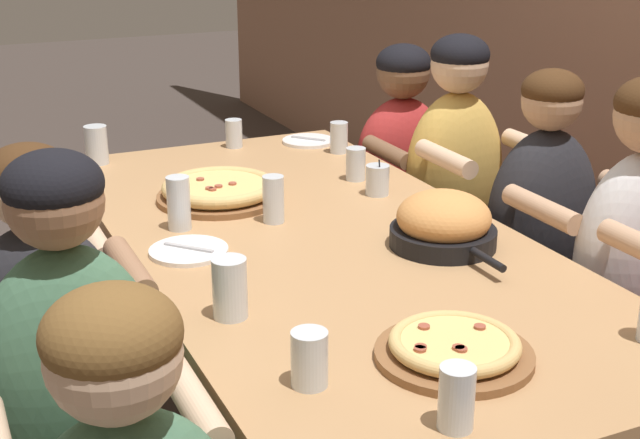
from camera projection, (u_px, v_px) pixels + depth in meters
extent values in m
cube|color=tan|center=(320.00, 244.00, 2.40)|extent=(2.11, 1.01, 0.04)
cube|color=#4C4C51|center=(92.00, 269.00, 3.20)|extent=(0.07, 0.07, 0.72)
cube|color=#4C4C51|center=(318.00, 232.00, 3.55)|extent=(0.07, 0.07, 0.72)
cylinder|color=brown|center=(220.00, 197.00, 2.68)|extent=(0.38, 0.38, 0.02)
torus|color=#DBB26B|center=(219.00, 187.00, 2.67)|extent=(0.34, 0.34, 0.04)
cylinder|color=#E5C675|center=(219.00, 189.00, 2.67)|extent=(0.29, 0.29, 0.03)
cylinder|color=#9E4C38|center=(200.00, 179.00, 2.70)|extent=(0.02, 0.02, 0.01)
cylinder|color=#9E4C38|center=(209.00, 188.00, 2.61)|extent=(0.02, 0.02, 0.01)
cylinder|color=#9E4C38|center=(232.00, 184.00, 2.66)|extent=(0.02, 0.02, 0.01)
cylinder|color=#9E4C38|center=(218.00, 186.00, 2.63)|extent=(0.02, 0.02, 0.01)
cylinder|color=#9E4C38|center=(212.00, 189.00, 2.60)|extent=(0.02, 0.02, 0.01)
cylinder|color=#9E4C38|center=(180.00, 185.00, 2.65)|extent=(0.02, 0.02, 0.01)
cylinder|color=brown|center=(454.00, 355.00, 1.76)|extent=(0.32, 0.32, 0.02)
torus|color=#DBB26B|center=(455.00, 343.00, 1.75)|extent=(0.26, 0.26, 0.03)
cylinder|color=#E5C675|center=(454.00, 345.00, 1.75)|extent=(0.22, 0.22, 0.02)
cylinder|color=#9E4C38|center=(424.00, 327.00, 1.79)|extent=(0.02, 0.02, 0.01)
cylinder|color=#9E4C38|center=(461.00, 349.00, 1.70)|extent=(0.02, 0.02, 0.01)
cylinder|color=#9E4C38|center=(458.00, 348.00, 1.71)|extent=(0.02, 0.02, 0.01)
cylinder|color=#9E4C38|center=(480.00, 327.00, 1.79)|extent=(0.02, 0.02, 0.01)
cylinder|color=#9E4C38|center=(421.00, 347.00, 1.71)|extent=(0.02, 0.02, 0.01)
cylinder|color=#9E4C38|center=(420.00, 349.00, 1.70)|extent=(0.02, 0.02, 0.01)
cylinder|color=black|center=(443.00, 237.00, 2.32)|extent=(0.28, 0.28, 0.05)
cylinder|color=black|center=(488.00, 260.00, 2.14)|extent=(0.13, 0.02, 0.02)
ellipsoid|color=#D68E4C|center=(444.00, 217.00, 2.30)|extent=(0.25, 0.25, 0.14)
cylinder|color=white|center=(189.00, 251.00, 2.28)|extent=(0.20, 0.20, 0.01)
cube|color=#B7B7BC|center=(188.00, 247.00, 2.28)|extent=(0.11, 0.10, 0.01)
cylinder|color=white|center=(308.00, 141.00, 3.31)|extent=(0.19, 0.19, 0.01)
cube|color=#B7B7BC|center=(308.00, 139.00, 3.31)|extent=(0.11, 0.10, 0.01)
cylinder|color=silver|center=(377.00, 180.00, 2.72)|extent=(0.07, 0.07, 0.09)
cylinder|color=#1EA8DB|center=(377.00, 184.00, 2.72)|extent=(0.06, 0.06, 0.07)
cylinder|color=black|center=(380.00, 178.00, 2.70)|extent=(0.01, 0.01, 0.12)
cylinder|color=silver|center=(179.00, 203.00, 2.42)|extent=(0.06, 0.06, 0.15)
cylinder|color=silver|center=(179.00, 214.00, 2.43)|extent=(0.06, 0.06, 0.09)
cylinder|color=silver|center=(96.00, 145.00, 3.03)|extent=(0.08, 0.08, 0.13)
cylinder|color=silver|center=(97.00, 151.00, 3.04)|extent=(0.07, 0.07, 0.09)
cylinder|color=silver|center=(230.00, 288.00, 1.91)|extent=(0.08, 0.08, 0.14)
cylinder|color=black|center=(230.00, 299.00, 1.92)|extent=(0.07, 0.07, 0.08)
cylinder|color=silver|center=(356.00, 164.00, 2.86)|extent=(0.06, 0.06, 0.11)
cylinder|color=silver|center=(356.00, 168.00, 2.86)|extent=(0.06, 0.06, 0.08)
cylinder|color=silver|center=(456.00, 398.00, 1.51)|extent=(0.06, 0.06, 0.12)
cylinder|color=silver|center=(456.00, 406.00, 1.52)|extent=(0.06, 0.06, 0.08)
cylinder|color=silver|center=(273.00, 199.00, 2.48)|extent=(0.06, 0.06, 0.13)
cylinder|color=silver|center=(309.00, 359.00, 1.65)|extent=(0.07, 0.07, 0.11)
cylinder|color=silver|center=(309.00, 364.00, 1.65)|extent=(0.06, 0.06, 0.09)
cylinder|color=silver|center=(234.00, 133.00, 3.23)|extent=(0.06, 0.06, 0.10)
cylinder|color=black|center=(234.00, 137.00, 3.24)|extent=(0.05, 0.05, 0.07)
cylinder|color=silver|center=(339.00, 137.00, 3.16)|extent=(0.06, 0.06, 0.11)
cylinder|color=black|center=(339.00, 145.00, 3.17)|extent=(0.06, 0.06, 0.06)
cube|color=#232328|center=(529.00, 360.00, 2.84)|extent=(0.32, 0.34, 0.46)
ellipsoid|color=#232328|center=(542.00, 215.00, 2.68)|extent=(0.24, 0.36, 0.53)
sphere|color=tan|center=(552.00, 101.00, 2.56)|extent=(0.18, 0.18, 0.18)
ellipsoid|color=#422814|center=(553.00, 90.00, 2.55)|extent=(0.18, 0.18, 0.12)
cylinder|color=tan|center=(639.00, 192.00, 2.53)|extent=(0.28, 0.06, 0.06)
cylinder|color=tan|center=(542.00, 209.00, 2.40)|extent=(0.28, 0.06, 0.06)
cube|color=gold|center=(447.00, 301.00, 3.26)|extent=(0.32, 0.34, 0.46)
ellipsoid|color=gold|center=(454.00, 170.00, 3.09)|extent=(0.24, 0.36, 0.55)
sphere|color=beige|center=(460.00, 64.00, 2.96)|extent=(0.19, 0.19, 0.19)
ellipsoid|color=black|center=(460.00, 54.00, 2.95)|extent=(0.20, 0.20, 0.14)
cylinder|color=beige|center=(534.00, 147.00, 2.94)|extent=(0.28, 0.06, 0.06)
cylinder|color=beige|center=(445.00, 159.00, 2.80)|extent=(0.28, 0.06, 0.06)
ellipsoid|color=#232328|center=(43.00, 310.00, 2.16)|extent=(0.24, 0.36, 0.44)
sphere|color=beige|center=(29.00, 187.00, 2.05)|extent=(0.20, 0.20, 0.20)
ellipsoid|color=#422814|center=(27.00, 173.00, 2.04)|extent=(0.20, 0.20, 0.14)
cylinder|color=beige|center=(94.00, 240.00, 2.37)|extent=(0.28, 0.06, 0.06)
cube|color=#B22D2D|center=(397.00, 265.00, 3.57)|extent=(0.32, 0.34, 0.46)
ellipsoid|color=#B22D2D|center=(401.00, 156.00, 3.42)|extent=(0.24, 0.36, 0.46)
sphere|color=brown|center=(403.00, 72.00, 3.31)|extent=(0.20, 0.20, 0.20)
ellipsoid|color=black|center=(404.00, 63.00, 3.30)|extent=(0.20, 0.20, 0.14)
cylinder|color=brown|center=(469.00, 142.00, 3.28)|extent=(0.28, 0.06, 0.06)
cylinder|color=brown|center=(388.00, 152.00, 3.15)|extent=(0.28, 0.06, 0.06)
sphere|color=beige|center=(113.00, 356.00, 1.28)|extent=(0.20, 0.20, 0.20)
ellipsoid|color=brown|center=(111.00, 334.00, 1.27)|extent=(0.21, 0.21, 0.14)
cylinder|color=beige|center=(193.00, 402.00, 1.60)|extent=(0.28, 0.06, 0.06)
cube|color=silver|center=(613.00, 421.00, 2.51)|extent=(0.32, 0.34, 0.46)
ellipsoid|color=silver|center=(635.00, 254.00, 2.34)|extent=(0.24, 0.36, 0.56)
ellipsoid|color=#477556|center=(73.00, 372.00, 1.78)|extent=(0.24, 0.36, 0.54)
sphere|color=#9E7051|center=(54.00, 201.00, 1.65)|extent=(0.19, 0.19, 0.19)
ellipsoid|color=black|center=(52.00, 184.00, 1.64)|extent=(0.19, 0.19, 0.13)
cylinder|color=#9E7051|center=(129.00, 269.00, 1.98)|extent=(0.28, 0.06, 0.06)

